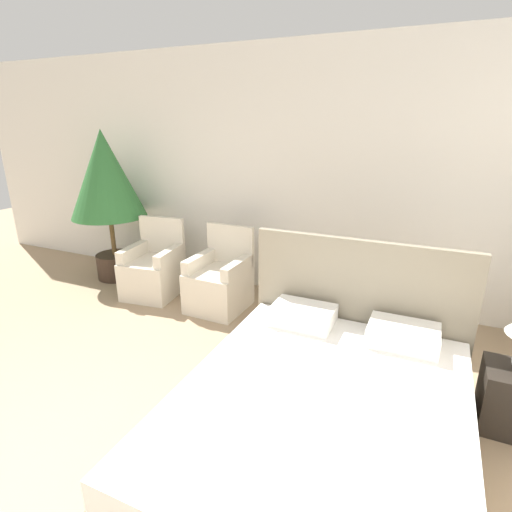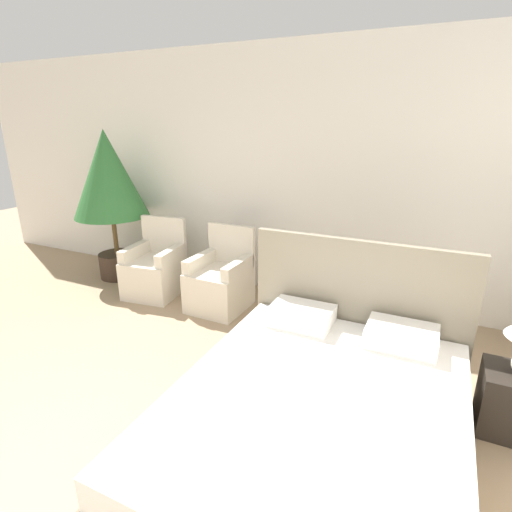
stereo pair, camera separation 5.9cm
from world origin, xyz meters
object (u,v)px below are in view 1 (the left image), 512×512
bed (323,416)px  armchair_near_window_left (154,272)px  potted_palm (106,182)px  armchair_near_window_right (220,284)px

bed → armchair_near_window_left: bed is taller
armchair_near_window_left → potted_palm: bearing=156.4°
armchair_near_window_left → potted_palm: 1.35m
armchair_near_window_left → armchair_near_window_right: 0.93m
armchair_near_window_left → armchair_near_window_right: same height
bed → armchair_near_window_right: (-1.65, 1.59, 0.02)m
potted_palm → bed: bearing=-28.2°
armchair_near_window_left → armchair_near_window_right: bearing=-7.3°
armchair_near_window_left → potted_palm: (-0.84, 0.25, 1.02)m
bed → potted_palm: bearing=151.8°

